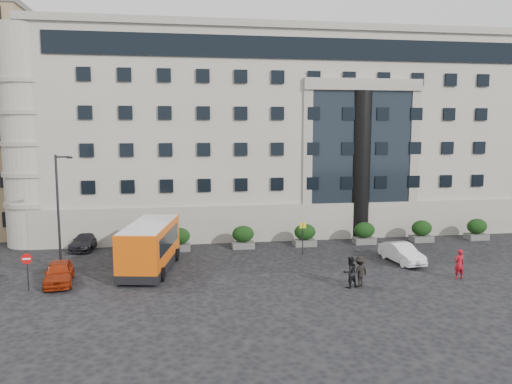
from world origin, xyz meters
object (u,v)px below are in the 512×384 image
(parked_car_d, at_px, (96,227))
(hedge_f, at_px, (477,229))
(hedge_b, at_px, (243,237))
(red_truck, at_px, (89,222))
(hedge_a, at_px, (179,239))
(hedge_e, at_px, (422,231))
(no_entry_sign, at_px, (27,264))
(parked_car_a, at_px, (59,273))
(street_lamp, at_px, (59,209))
(parked_car_c, at_px, (86,241))
(bus_stop_sign, at_px, (303,233))
(pedestrian_b, at_px, (350,272))
(pedestrian_c, at_px, (360,271))
(hedge_d, at_px, (364,233))
(white_taxi, at_px, (402,253))
(pedestrian_a, at_px, (459,264))
(hedge_c, at_px, (305,235))
(minibus, at_px, (150,245))

(parked_car_d, bearing_deg, hedge_f, -21.98)
(hedge_b, relative_size, red_truck, 0.38)
(hedge_a, distance_m, hedge_e, 20.80)
(no_entry_sign, height_order, parked_car_a, no_entry_sign)
(hedge_b, relative_size, parked_car_a, 0.44)
(no_entry_sign, bearing_deg, hedge_a, 44.48)
(street_lamp, relative_size, parked_car_c, 1.83)
(street_lamp, relative_size, bus_stop_sign, 3.17)
(hedge_f, distance_m, bus_stop_sign, 16.76)
(hedge_e, xyz_separation_m, hedge_f, (5.20, 0.00, 0.00))
(hedge_a, height_order, pedestrian_b, pedestrian_b)
(hedge_a, height_order, pedestrian_c, pedestrian_c)
(pedestrian_b, bearing_deg, red_truck, -60.39)
(hedge_a, height_order, parked_car_a, hedge_a)
(hedge_e, bearing_deg, hedge_d, 180.00)
(parked_car_d, distance_m, white_taxi, 27.13)
(no_entry_sign, bearing_deg, parked_car_d, 84.66)
(parked_car_d, bearing_deg, pedestrian_a, -44.66)
(red_truck, relative_size, parked_car_c, 1.12)
(pedestrian_a, bearing_deg, white_taxi, -68.85)
(hedge_d, relative_size, hedge_f, 1.00)
(hedge_c, xyz_separation_m, red_truck, (-18.39, 6.61, 0.40))
(bus_stop_sign, bearing_deg, white_taxi, -27.45)
(pedestrian_c, bearing_deg, white_taxi, -162.60)
(parked_car_c, relative_size, pedestrian_b, 2.24)
(hedge_b, distance_m, hedge_c, 5.20)
(bus_stop_sign, height_order, parked_car_d, bus_stop_sign)
(hedge_c, bearing_deg, bus_stop_sign, -107.82)
(hedge_d, height_order, pedestrian_b, pedestrian_b)
(parked_car_a, bearing_deg, hedge_b, 22.68)
(hedge_a, bearing_deg, no_entry_sign, -135.52)
(pedestrian_b, bearing_deg, pedestrian_a, 168.67)
(red_truck, relative_size, parked_car_d, 0.94)
(hedge_a, bearing_deg, red_truck, 140.40)
(parked_car_a, distance_m, pedestrian_c, 18.85)
(hedge_c, height_order, hedge_d, same)
(hedge_a, bearing_deg, bus_stop_sign, -16.42)
(hedge_e, bearing_deg, parked_car_d, 165.70)
(no_entry_sign, bearing_deg, pedestrian_c, -6.36)
(street_lamp, bearing_deg, pedestrian_c, -18.30)
(hedge_c, height_order, hedge_f, same)
(hedge_a, relative_size, red_truck, 0.38)
(hedge_c, distance_m, minibus, 13.52)
(red_truck, distance_m, parked_car_a, 14.25)
(pedestrian_a, bearing_deg, pedestrian_c, 1.53)
(hedge_e, xyz_separation_m, bus_stop_sign, (-11.30, -2.80, 0.80))
(hedge_b, xyz_separation_m, hedge_c, (5.20, 0.00, 0.00))
(bus_stop_sign, xyz_separation_m, parked_car_d, (-17.00, 10.01, -1.01))
(parked_car_c, xyz_separation_m, pedestrian_a, (25.50, -12.32, 0.35))
(hedge_f, bearing_deg, pedestrian_a, -127.22)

